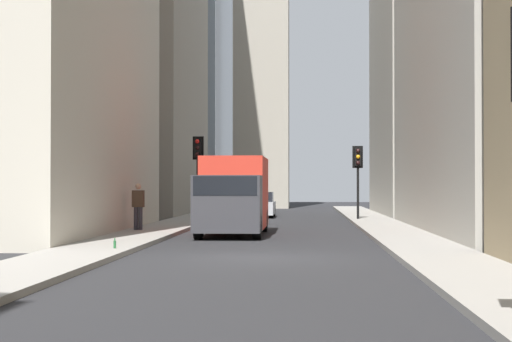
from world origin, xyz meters
TOP-DOWN VIEW (x-y plane):
  - ground_plane at (0.00, 0.00)m, footprint 135.00×135.00m
  - sidewalk_right at (0.00, 4.50)m, footprint 90.00×2.20m
  - sidewalk_left at (0.00, -4.50)m, footprint 90.00×2.20m
  - building_left_far at (28.86, -10.60)m, footprint 15.11×10.00m
  - delivery_truck at (9.34, 1.40)m, footprint 6.46×2.25m
  - sedan_silver at (26.02, 1.40)m, footprint 4.30×1.78m
  - traffic_light_midblock at (20.68, -3.82)m, footprint 0.43×0.52m
  - traffic_light_far_junction at (18.10, 3.83)m, footprint 0.43×0.52m
  - pedestrian at (10.13, 5.05)m, footprint 0.26×0.44m
  - discarded_bottle at (1.09, 3.86)m, footprint 0.07×0.07m

SIDE VIEW (x-z plane):
  - ground_plane at x=0.00m, z-range 0.00..0.00m
  - sidewalk_right at x=0.00m, z-range 0.00..0.14m
  - sidewalk_left at x=0.00m, z-range 0.00..0.14m
  - discarded_bottle at x=1.09m, z-range 0.11..0.38m
  - sedan_silver at x=26.02m, z-range -0.04..1.37m
  - pedestrian at x=10.13m, z-range 0.22..1.96m
  - delivery_truck at x=9.34m, z-range 0.04..2.88m
  - traffic_light_midblock at x=20.68m, z-range 0.98..4.60m
  - traffic_light_far_junction at x=18.10m, z-range 1.07..5.04m
  - building_left_far at x=28.86m, z-range 0.00..18.26m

